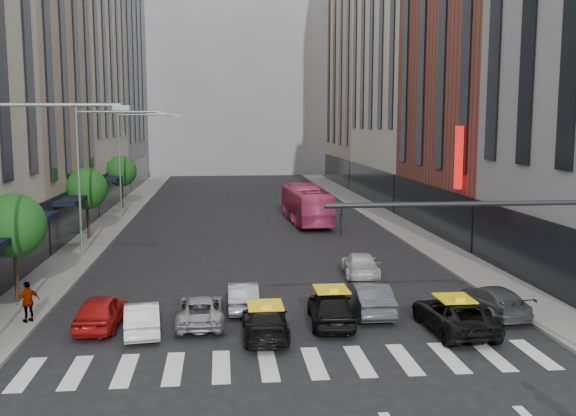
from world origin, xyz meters
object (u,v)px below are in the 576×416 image
object	(u,v)px
taxi_center	(331,307)
pedestrian_far	(28,302)
car_red	(101,311)
car_white_front	(142,318)
streetlamp_near	(8,189)
taxi_left	(265,321)
streetlamp_mid	(94,161)
bus	(306,204)
streetlamp_far	(131,150)

from	to	relation	value
taxi_center	pedestrian_far	distance (m)	12.36
car_red	car_white_front	world-z (taller)	car_red
streetlamp_near	taxi_left	size ratio (longest dim) A/B	2.09
streetlamp_near	streetlamp_mid	distance (m)	16.00
bus	taxi_left	bearing A→B (deg)	76.55
car_white_front	streetlamp_near	bearing A→B (deg)	10.43
taxi_center	streetlamp_mid	bearing A→B (deg)	-46.68
taxi_left	taxi_center	size ratio (longest dim) A/B	1.00
car_white_front	bus	xyz separation A→B (m)	(10.15, 27.01, 0.90)
streetlamp_near	car_white_front	size ratio (longest dim) A/B	2.38
car_white_front	car_red	bearing A→B (deg)	-33.47
taxi_center	pedestrian_far	bearing A→B (deg)	-2.05
car_white_front	streetlamp_mid	bearing A→B (deg)	-80.36
streetlamp_mid	taxi_left	bearing A→B (deg)	-59.67
car_white_front	taxi_left	size ratio (longest dim) A/B	0.88
taxi_center	streetlamp_far	bearing A→B (deg)	-64.92
streetlamp_mid	pedestrian_far	xyz separation A→B (m)	(-0.36, -13.17, -4.91)
bus	pedestrian_far	world-z (taller)	bus
bus	streetlamp_mid	bearing A→B (deg)	37.83
car_white_front	streetlamp_far	bearing A→B (deg)	-88.85
taxi_left	pedestrian_far	world-z (taller)	pedestrian_far
streetlamp_near	streetlamp_mid	bearing A→B (deg)	90.00
streetlamp_far	taxi_center	world-z (taller)	streetlamp_far
streetlamp_near	car_red	distance (m)	6.26
streetlamp_near	pedestrian_far	distance (m)	5.68
taxi_center	bus	distance (m)	26.90
streetlamp_far	taxi_center	xyz separation A→B (m)	(11.94, -30.39, -5.17)
streetlamp_mid	car_red	size ratio (longest dim) A/B	2.24
pedestrian_far	streetlamp_near	bearing A→B (deg)	56.14
car_red	taxi_left	size ratio (longest dim) A/B	0.93
taxi_left	car_red	bearing A→B (deg)	-14.33
car_red	pedestrian_far	size ratio (longest dim) A/B	2.39
streetlamp_far	car_white_front	bearing A→B (deg)	-81.90
taxi_left	pedestrian_far	distance (m)	9.83
streetlamp_mid	streetlamp_far	size ratio (longest dim) A/B	1.00
streetlamp_far	car_white_front	distance (m)	31.39
streetlamp_near	streetlamp_far	world-z (taller)	same
streetlamp_near	taxi_center	distance (m)	13.11
car_red	car_white_front	bearing A→B (deg)	156.51
car_red	pedestrian_far	xyz separation A→B (m)	(-3.00, 0.61, 0.31)
streetlamp_near	car_white_front	xyz separation A→B (m)	(4.36, 1.37, -5.28)
streetlamp_mid	car_red	bearing A→B (deg)	-79.14
car_white_front	pedestrian_far	world-z (taller)	pedestrian_far
car_white_front	pedestrian_far	distance (m)	4.95
streetlamp_mid	bus	world-z (taller)	streetlamp_mid
car_red	streetlamp_near	bearing A→B (deg)	43.08
streetlamp_near	car_red	bearing A→B (deg)	40.05
car_red	car_white_front	distance (m)	1.92
car_red	taxi_center	bearing A→B (deg)	179.28
streetlamp_mid	taxi_center	bearing A→B (deg)	-50.30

